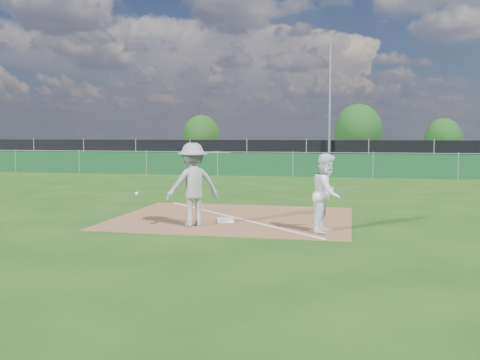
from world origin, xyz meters
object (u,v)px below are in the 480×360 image
(car_mid, at_px, (324,154))
(car_right, at_px, (387,157))
(first_base, at_px, (225,220))
(car_left, at_px, (227,153))
(light_pole, at_px, (330,106))
(play_at_first, at_px, (193,185))
(tree_mid, at_px, (358,131))
(tree_left, at_px, (201,137))
(tree_right, at_px, (443,139))
(runner, at_px, (327,193))

(car_mid, bearing_deg, car_right, -123.67)
(first_base, height_order, car_left, car_left)
(light_pole, distance_m, play_at_first, 23.42)
(car_mid, height_order, tree_mid, tree_mid)
(car_mid, bearing_deg, tree_left, 45.30)
(light_pole, relative_size, tree_left, 2.07)
(car_left, xyz_separation_m, tree_left, (-3.28, 4.26, 1.26))
(light_pole, bearing_deg, tree_left, 139.31)
(tree_mid, bearing_deg, tree_left, -173.75)
(first_base, distance_m, car_right, 27.14)
(car_right, bearing_deg, car_left, 101.75)
(car_right, bearing_deg, first_base, -173.27)
(light_pole, height_order, play_at_first, light_pole)
(light_pole, relative_size, car_left, 1.89)
(first_base, relative_size, car_mid, 0.09)
(play_at_first, height_order, tree_right, tree_right)
(first_base, relative_size, tree_mid, 0.08)
(tree_right, bearing_deg, tree_mid, 175.13)
(light_pole, bearing_deg, car_right, 47.02)
(light_pole, distance_m, tree_left, 15.20)
(play_at_first, xyz_separation_m, car_mid, (1.55, 28.28, -0.27))
(first_base, distance_m, car_left, 28.74)
(play_at_first, height_order, tree_mid, tree_mid)
(runner, bearing_deg, first_base, 82.38)
(car_right, distance_m, tree_mid, 7.61)
(car_left, height_order, car_right, car_left)
(car_left, relative_size, car_right, 1.05)
(car_right, distance_m, tree_right, 8.18)
(runner, xyz_separation_m, car_right, (2.94, 27.41, -0.28))
(tree_mid, xyz_separation_m, tree_right, (6.71, -0.57, -0.65))
(tree_mid, bearing_deg, car_mid, -112.65)
(light_pole, distance_m, first_base, 22.80)
(car_right, relative_size, tree_right, 1.15)
(first_base, distance_m, tree_mid, 33.96)
(play_at_first, distance_m, car_right, 27.97)
(tree_right, bearing_deg, first_base, -107.14)
(light_pole, height_order, tree_mid, light_pole)
(first_base, bearing_deg, tree_mid, 84.06)
(runner, distance_m, car_right, 27.57)
(runner, relative_size, tree_right, 0.50)
(play_at_first, height_order, runner, play_at_first)
(light_pole, distance_m, runner, 23.46)
(first_base, distance_m, runner, 2.77)
(car_mid, xyz_separation_m, tree_mid, (2.56, 6.13, 1.72))
(car_mid, height_order, tree_right, tree_right)
(light_pole, height_order, first_base, light_pole)
(runner, bearing_deg, tree_mid, 8.98)
(play_at_first, xyz_separation_m, tree_mid, (4.11, 34.41, 1.45))
(runner, xyz_separation_m, car_left, (-9.10, 28.80, -0.15))
(car_mid, distance_m, tree_right, 10.86)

